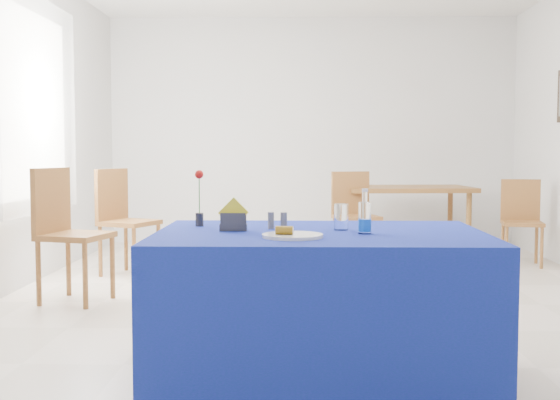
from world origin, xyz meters
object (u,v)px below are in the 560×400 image
(water_bottle, at_px, (365,219))
(chair_bg_left, at_px, (354,209))
(plate, at_px, (293,236))
(oak_table, at_px, (407,193))
(chair_win_a, at_px, (65,225))
(blue_table, at_px, (320,308))
(chair_bg_right, at_px, (521,216))
(chair_win_b, at_px, (121,214))

(water_bottle, height_order, chair_bg_left, water_bottle)
(water_bottle, bearing_deg, chair_bg_left, 86.20)
(plate, bearing_deg, oak_table, 75.18)
(plate, bearing_deg, water_bottle, 24.52)
(plate, height_order, chair_win_a, chair_win_a)
(chair_bg_left, bearing_deg, plate, -114.87)
(blue_table, distance_m, chair_win_a, 2.67)
(chair_bg_left, height_order, chair_bg_right, chair_bg_left)
(plate, height_order, water_bottle, water_bottle)
(plate, bearing_deg, blue_table, 59.64)
(chair_bg_left, bearing_deg, water_bottle, -110.36)
(water_bottle, xyz_separation_m, oak_table, (0.91, 4.58, -0.15))
(blue_table, xyz_separation_m, chair_win_b, (-1.76, 3.06, 0.19))
(blue_table, relative_size, chair_win_a, 1.56)
(chair_bg_right, bearing_deg, chair_win_a, -145.17)
(oak_table, height_order, chair_win_a, chair_win_a)
(plate, relative_size, chair_bg_left, 0.30)
(chair_bg_left, bearing_deg, blue_table, -113.45)
(chair_win_a, bearing_deg, chair_win_b, 8.08)
(plate, relative_size, chair_win_a, 0.27)
(blue_table, height_order, oak_table, blue_table)
(chair_bg_left, bearing_deg, chair_bg_right, -24.11)
(plate, height_order, chair_win_b, chair_win_b)
(blue_table, height_order, chair_win_b, chair_win_b)
(plate, distance_m, water_bottle, 0.38)
(blue_table, bearing_deg, plate, -120.36)
(plate, height_order, chair_bg_right, chair_bg_right)
(chair_bg_right, height_order, chair_win_b, chair_win_b)
(oak_table, distance_m, chair_bg_right, 1.31)
(plate, relative_size, oak_table, 0.19)
(plate, xyz_separation_m, blue_table, (0.13, 0.23, -0.39))
(water_bottle, height_order, chair_bg_right, water_bottle)
(blue_table, xyz_separation_m, chair_bg_right, (2.16, 3.74, 0.12))
(chair_win_a, height_order, chair_win_b, chair_win_a)
(chair_bg_right, relative_size, chair_win_a, 0.84)
(blue_table, bearing_deg, chair_bg_left, 83.11)
(water_bottle, relative_size, oak_table, 0.15)
(plate, relative_size, blue_table, 0.17)
(plate, xyz_separation_m, oak_table, (1.25, 4.73, -0.09))
(plate, xyz_separation_m, water_bottle, (0.34, 0.16, 0.06))
(chair_win_a, bearing_deg, chair_bg_right, -50.68)
(blue_table, relative_size, chair_bg_left, 1.71)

